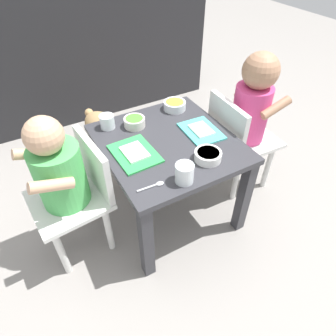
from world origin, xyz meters
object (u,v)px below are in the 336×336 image
veggie_bowl_near (208,155)px  veggie_bowl_far (175,105)px  water_cup_right (184,174)px  dog (111,133)px  food_tray_right (201,131)px  seated_child_right (250,110)px  dining_table (168,155)px  seated_child_left (63,175)px  food_tray_left (135,153)px  spoon_by_left_tray (153,186)px  cereal_bowl_right_side (134,122)px  water_cup_left (107,122)px

veggie_bowl_near → veggie_bowl_far: 0.38m
water_cup_right → veggie_bowl_near: 0.15m
dog → food_tray_right: food_tray_right is taller
seated_child_right → food_tray_right: 0.27m
dining_table → veggie_bowl_near: (0.07, -0.17, 0.09)m
veggie_bowl_near → seated_child_right: bearing=26.2°
seated_child_left → water_cup_right: size_ratio=9.08×
seated_child_right → veggie_bowl_near: seated_child_right is taller
seated_child_right → veggie_bowl_near: bearing=-153.8°
dining_table → veggie_bowl_near: bearing=-67.0°
dog → food_tray_right: size_ratio=2.53×
dog → seated_child_left: bearing=-125.0°
seated_child_left → veggie_bowl_near: 0.54m
veggie_bowl_far → dining_table: bearing=-126.4°
food_tray_left → spoon_by_left_tray: bearing=-95.2°
seated_child_left → cereal_bowl_right_side: size_ratio=7.20×
water_cup_right → veggie_bowl_far: bearing=63.6°
food_tray_left → cereal_bowl_right_side: cereal_bowl_right_side is taller
seated_child_left → cereal_bowl_right_side: 0.38m
water_cup_right → spoon_by_left_tray: 0.11m
dining_table → veggie_bowl_far: size_ratio=5.47×
veggie_bowl_near → seated_child_left: bearing=158.6°
veggie_bowl_far → water_cup_left: bearing=178.3°
food_tray_left → food_tray_right: same height
dog → cereal_bowl_right_side: bearing=-88.0°
dining_table → water_cup_right: size_ratio=7.78×
seated_child_left → veggie_bowl_near: (0.50, -0.19, 0.03)m
dining_table → veggie_bowl_near: size_ratio=5.49×
water_cup_left → veggie_bowl_far: water_cup_left is taller
water_cup_left → veggie_bowl_near: (0.25, -0.39, -0.01)m
water_cup_left → seated_child_left: bearing=-142.2°
dining_table → water_cup_right: 0.26m
food_tray_right → cereal_bowl_right_side: bearing=141.9°
seated_child_left → veggie_bowl_far: 0.60m
seated_child_left → food_tray_left: seated_child_left is taller
seated_child_left → veggie_bowl_far: (0.57, 0.18, 0.03)m
water_cup_left → veggie_bowl_near: size_ratio=0.61×
food_tray_right → dog: bearing=114.7°
dog → food_tray_left: food_tray_left is taller
dining_table → spoon_by_left_tray: 0.27m
cereal_bowl_right_side → veggie_bowl_near: cereal_bowl_right_side is taller
food_tray_right → spoon_by_left_tray: (-0.32, -0.19, -0.00)m
food_tray_left → water_cup_right: bearing=-67.8°
dog → seated_child_right: bearing=-44.8°
food_tray_left → water_cup_right: size_ratio=2.84×
food_tray_left → cereal_bowl_right_side: bearing=65.4°
dog → veggie_bowl_near: 0.74m
dog → veggie_bowl_far: (0.23, -0.30, 0.26)m
food_tray_left → cereal_bowl_right_side: size_ratio=2.25×
dog → cereal_bowl_right_side: (0.01, -0.34, 0.26)m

